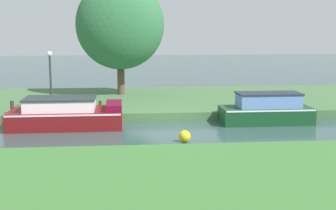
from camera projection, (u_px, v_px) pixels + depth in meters
ground_plane at (169, 131)px, 19.96m from camera, size 120.00×120.00×0.00m
riverbank_far at (156, 101)px, 26.80m from camera, size 72.00×10.00×0.40m
riverbank_near at (207, 203)px, 11.08m from camera, size 72.00×10.00×0.40m
maroon_barge at (66, 114)px, 20.63m from camera, size 4.83×2.40×1.30m
forest_narrowboat at (266, 110)px, 21.49m from camera, size 4.08×1.71×1.39m
willow_tree_left at (120, 25)px, 27.14m from camera, size 5.06×3.50×6.64m
lamp_post at (50, 73)px, 22.33m from camera, size 0.24×0.24×2.80m
mooring_post_near at (12, 107)px, 21.58m from camera, size 0.17×0.17×0.60m
mooring_post_far at (100, 107)px, 21.97m from camera, size 0.15×0.15×0.55m
channel_buoy at (185, 136)px, 17.89m from camera, size 0.45×0.45×0.45m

